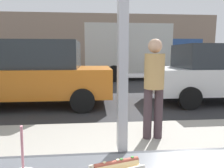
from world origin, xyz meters
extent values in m
plane|color=#2D2D30|center=(0.00, 8.00, 0.00)|extent=(60.00, 60.00, 0.00)
cube|color=#9E998E|center=(0.00, 1.60, 0.07)|extent=(16.00, 2.80, 0.13)
cube|color=#35373A|center=(0.00, 0.03, 1.00)|extent=(2.00, 0.02, 0.02)
cube|color=#9E9EA3|center=(0.00, 0.08, 1.65)|extent=(0.05, 0.08, 1.28)
cube|color=gray|center=(0.00, 22.65, 2.98)|extent=(28.00, 1.20, 5.96)
cylinder|color=pink|center=(-0.35, -0.41, 1.23)|extent=(0.02, 0.03, 0.20)
cube|color=silver|center=(-0.06, -0.10, 1.02)|extent=(0.23, 0.07, 0.03)
cylinder|color=#DBB77A|center=(-0.05, -0.13, 1.04)|extent=(0.20, 0.09, 0.04)
cylinder|color=brown|center=(-0.05, -0.13, 1.05)|extent=(0.21, 0.08, 0.03)
cube|color=#337A2D|center=(0.02, -0.12, 1.06)|extent=(0.02, 0.02, 0.01)
cube|color=beige|center=(-0.05, -0.13, 1.06)|extent=(0.01, 0.01, 0.01)
cube|color=beige|center=(-0.11, -0.15, 1.06)|extent=(0.02, 0.02, 0.01)
cube|color=#337A2D|center=(-0.03, -0.13, 1.06)|extent=(0.02, 0.01, 0.01)
cube|color=orange|center=(-1.77, 5.13, 0.72)|extent=(4.16, 1.88, 0.80)
cube|color=#282D33|center=(-1.70, 5.13, 1.51)|extent=(2.17, 1.66, 0.78)
cylinder|color=black|center=(-0.47, 6.07, 0.32)|extent=(0.64, 0.18, 0.64)
cylinder|color=black|center=(-0.47, 4.19, 0.32)|extent=(0.64, 0.18, 0.64)
cylinder|color=black|center=(-3.06, 6.07, 0.32)|extent=(0.64, 0.18, 0.64)
cube|color=silver|center=(3.77, 5.13, 0.70)|extent=(4.27, 1.79, 0.77)
cube|color=#282D33|center=(3.61, 5.13, 1.45)|extent=(2.22, 1.57, 0.73)
cylinder|color=black|center=(2.45, 6.03, 0.32)|extent=(0.64, 0.18, 0.64)
cylinder|color=black|center=(2.45, 4.24, 0.32)|extent=(0.64, 0.18, 0.64)
cube|color=beige|center=(1.74, 11.09, 1.81)|extent=(4.82, 2.20, 2.71)
cube|color=navy|center=(4.95, 11.09, 1.40)|extent=(1.90, 2.10, 1.90)
cylinder|color=black|center=(4.95, 12.14, 0.45)|extent=(0.90, 0.24, 0.90)
cylinder|color=black|center=(4.95, 10.04, 0.45)|extent=(0.90, 0.24, 0.90)
cylinder|color=black|center=(0.90, 12.19, 0.45)|extent=(0.90, 0.24, 0.90)
cylinder|color=black|center=(0.90, 9.99, 0.45)|extent=(0.90, 0.24, 0.90)
cylinder|color=#3C2E33|center=(0.71, 2.18, 0.55)|extent=(0.14, 0.14, 0.84)
cylinder|color=#3C2E33|center=(0.89, 2.18, 0.55)|extent=(0.14, 0.14, 0.84)
cylinder|color=#AD8651|center=(0.80, 2.18, 1.25)|extent=(0.32, 0.32, 0.56)
sphere|color=tan|center=(0.80, 2.18, 1.65)|extent=(0.22, 0.22, 0.22)
camera|label=1|loc=(-0.14, -0.96, 1.53)|focal=32.28mm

